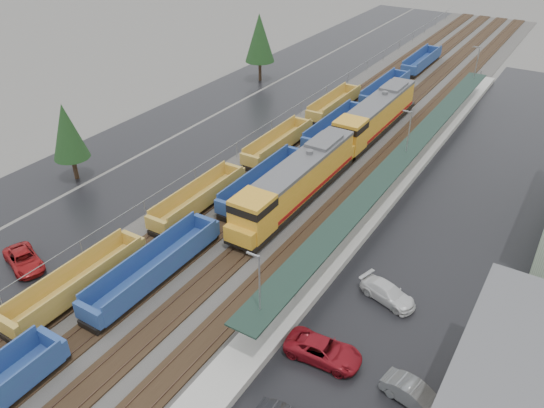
{
  "coord_description": "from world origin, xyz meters",
  "views": [
    {
      "loc": [
        25.02,
        -3.32,
        29.3
      ],
      "look_at": [
        1.62,
        34.28,
        2.0
      ],
      "focal_mm": 35.0,
      "sensor_mm": 36.0,
      "label": 1
    }
  ],
  "objects": [
    {
      "name": "parked_car_east_e",
      "position": [
        20.89,
        20.85,
        0.75
      ],
      "size": [
        2.39,
        4.75,
        1.5
      ],
      "primitive_type": "imported",
      "rotation": [
        0.0,
        0.0,
        1.39
      ],
      "color": "#595D5F",
      "rests_on": "ground"
    },
    {
      "name": "locomotive_lead",
      "position": [
        2.0,
        38.12,
        2.64
      ],
      "size": [
        3.35,
        22.11,
        5.0
      ],
      "color": "black",
      "rests_on": "ground"
    },
    {
      "name": "parked_car_east_b",
      "position": [
        14.12,
        21.09,
        0.77
      ],
      "size": [
        2.93,
        5.71,
        1.54
      ],
      "primitive_type": "imported",
      "rotation": [
        0.0,
        0.0,
        1.64
      ],
      "color": "maroon",
      "rests_on": "ground"
    },
    {
      "name": "locomotive_trail",
      "position": [
        2.0,
        59.12,
        2.64
      ],
      "size": [
        3.35,
        22.11,
        5.0
      ],
      "color": "black",
      "rests_on": "ground"
    },
    {
      "name": "parked_car_west_c",
      "position": [
        -13.04,
        16.57,
        0.72
      ],
      "size": [
        3.95,
        5.69,
        1.44
      ],
      "primitive_type": "imported",
      "rotation": [
        0.0,
        0.0,
        1.24
      ],
      "color": "maroon",
      "rests_on": "ground"
    },
    {
      "name": "parked_car_east_c",
      "position": [
        15.72,
        29.34,
        0.71
      ],
      "size": [
        3.28,
        5.22,
        1.41
      ],
      "primitive_type": "imported",
      "rotation": [
        0.0,
        0.0,
        1.28
      ],
      "color": "silver",
      "rests_on": "ground"
    },
    {
      "name": "west_parking_lot",
      "position": [
        -15.0,
        60.0,
        0.01
      ],
      "size": [
        10.0,
        160.0,
        0.02
      ],
      "primitive_type": "cube",
      "color": "black",
      "rests_on": "ground"
    },
    {
      "name": "tree_west_near",
      "position": [
        -22.0,
        30.0,
        5.82
      ],
      "size": [
        3.96,
        3.96,
        9.0
      ],
      "color": "#332316",
      "rests_on": "ground"
    },
    {
      "name": "well_string_yellow",
      "position": [
        -6.0,
        24.48,
        1.15
      ],
      "size": [
        2.58,
        91.95,
        2.29
      ],
      "color": "#A58A2D",
      "rests_on": "ground"
    },
    {
      "name": "ballast_strip",
      "position": [
        0.0,
        60.0,
        0.04
      ],
      "size": [
        20.0,
        160.0,
        0.08
      ],
      "primitive_type": "cube",
      "color": "#302D2B",
      "rests_on": "ground"
    },
    {
      "name": "chainlink_fence",
      "position": [
        -9.5,
        58.44,
        1.61
      ],
      "size": [
        0.08,
        160.04,
        2.02
      ],
      "color": "gray",
      "rests_on": "ground"
    },
    {
      "name": "east_commuter_lot",
      "position": [
        19.0,
        50.0,
        0.01
      ],
      "size": [
        16.0,
        100.0,
        0.02
      ],
      "primitive_type": "cube",
      "color": "black",
      "rests_on": "ground"
    },
    {
      "name": "west_road",
      "position": [
        -25.0,
        60.0,
        0.01
      ],
      "size": [
        9.0,
        160.0,
        0.02
      ],
      "primitive_type": "cube",
      "color": "black",
      "rests_on": "ground"
    },
    {
      "name": "trackbed",
      "position": [
        -0.0,
        60.0,
        0.16
      ],
      "size": [
        14.6,
        160.0,
        0.22
      ],
      "color": "black",
      "rests_on": "ground"
    },
    {
      "name": "station_platform",
      "position": [
        9.5,
        50.01,
        0.73
      ],
      "size": [
        3.0,
        80.0,
        8.0
      ],
      "color": "#9E9B93",
      "rests_on": "ground"
    },
    {
      "name": "well_string_blue",
      "position": [
        -2.0,
        38.77,
        1.21
      ],
      "size": [
        2.75,
        119.44,
        2.44
      ],
      "color": "navy",
      "rests_on": "ground"
    },
    {
      "name": "tree_west_far",
      "position": [
        -23.0,
        70.0,
        7.12
      ],
      "size": [
        4.84,
        4.84,
        11.0
      ],
      "color": "#332316",
      "rests_on": "ground"
    }
  ]
}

